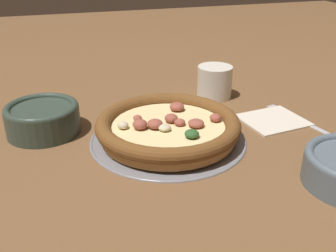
# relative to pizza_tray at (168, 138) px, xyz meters

# --- Properties ---
(ground_plane) EXTENTS (3.00, 3.00, 0.00)m
(ground_plane) POSITION_rel_pizza_tray_xyz_m (0.00, 0.00, -0.00)
(ground_plane) COLOR brown
(pizza_tray) EXTENTS (0.30, 0.30, 0.01)m
(pizza_tray) POSITION_rel_pizza_tray_xyz_m (0.00, 0.00, 0.00)
(pizza_tray) COLOR gray
(pizza_tray) RESTS_ON ground_plane
(pizza) EXTENTS (0.28, 0.28, 0.04)m
(pizza) POSITION_rel_pizza_tray_xyz_m (-0.00, 0.00, 0.02)
(pizza) COLOR #BC7F42
(pizza) RESTS_ON pizza_tray
(bowl_near) EXTENTS (0.14, 0.14, 0.06)m
(bowl_near) POSITION_rel_pizza_tray_xyz_m (0.23, -0.11, 0.03)
(bowl_near) COLOR #334238
(bowl_near) RESTS_ON ground_plane
(drinking_cup) EXTENTS (0.08, 0.08, 0.08)m
(drinking_cup) POSITION_rel_pizza_tray_xyz_m (-0.18, -0.18, 0.03)
(drinking_cup) COLOR silver
(drinking_cup) RESTS_ON ground_plane
(napkin) EXTENTS (0.14, 0.13, 0.01)m
(napkin) POSITION_rel_pizza_tray_xyz_m (-0.24, -0.01, 0.00)
(napkin) COLOR beige
(napkin) RESTS_ON ground_plane
(fork) EXTENTS (0.05, 0.19, 0.00)m
(fork) POSITION_rel_pizza_tray_xyz_m (-0.29, -0.01, -0.00)
(fork) COLOR #B7B7BC
(fork) RESTS_ON ground_plane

